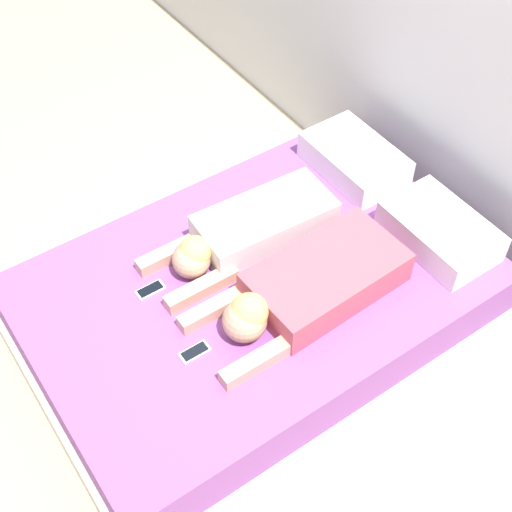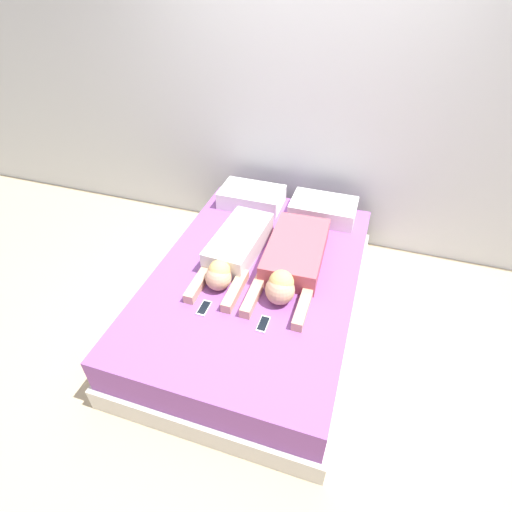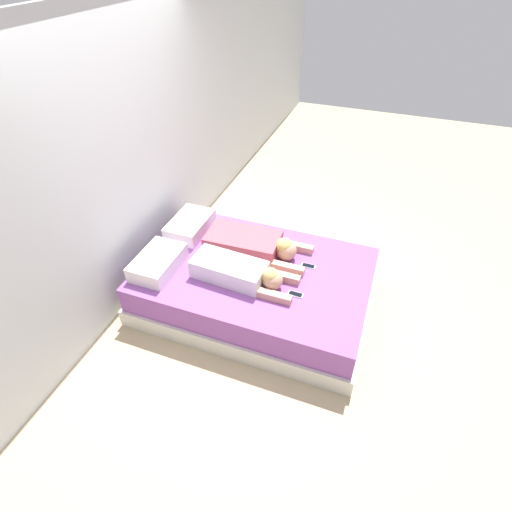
{
  "view_description": "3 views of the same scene",
  "coord_description": "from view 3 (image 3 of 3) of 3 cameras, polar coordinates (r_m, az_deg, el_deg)",
  "views": [
    {
      "loc": [
        1.76,
        -1.21,
        3.03
      ],
      "look_at": [
        0.0,
        0.0,
        0.6
      ],
      "focal_mm": 50.0,
      "sensor_mm": 36.0,
      "label": 1
    },
    {
      "loc": [
        0.67,
        -2.05,
        2.38
      ],
      "look_at": [
        0.0,
        0.0,
        0.6
      ],
      "focal_mm": 28.0,
      "sensor_mm": 36.0,
      "label": 2
    },
    {
      "loc": [
        -2.67,
        -0.99,
        2.94
      ],
      "look_at": [
        0.0,
        0.0,
        0.6
      ],
      "focal_mm": 28.0,
      "sensor_mm": 36.0,
      "label": 3
    }
  ],
  "objects": [
    {
      "name": "ground_plane",
      "position": [
        4.09,
        0.0,
        -6.5
      ],
      "size": [
        12.0,
        12.0,
        0.0
      ],
      "primitive_type": "plane",
      "color": "tan"
    },
    {
      "name": "wall_back",
      "position": [
        3.84,
        -18.09,
        12.26
      ],
      "size": [
        12.0,
        0.06,
        2.6
      ],
      "color": "silver",
      "rests_on": "ground_plane"
    },
    {
      "name": "cell_phone_right",
      "position": [
        3.83,
        7.49,
        -1.43
      ],
      "size": [
        0.06,
        0.14,
        0.01
      ],
      "color": "silver",
      "rests_on": "bed"
    },
    {
      "name": "person_left",
      "position": [
        3.61,
        -2.25,
        -2.33
      ],
      "size": [
        0.35,
        0.98,
        0.21
      ],
      "color": "silver",
      "rests_on": "bed"
    },
    {
      "name": "pillow_head_right",
      "position": [
        4.26,
        -9.4,
        4.36
      ],
      "size": [
        0.55,
        0.35,
        0.15
      ],
      "color": "white",
      "rests_on": "bed"
    },
    {
      "name": "cell_phone_left",
      "position": [
        3.53,
        5.66,
        -5.48
      ],
      "size": [
        0.06,
        0.14,
        0.01
      ],
      "color": "silver",
      "rests_on": "bed"
    },
    {
      "name": "person_right",
      "position": [
        3.92,
        -0.3,
        1.73
      ],
      "size": [
        0.43,
        1.04,
        0.23
      ],
      "color": "#B24C59",
      "rests_on": "bed"
    },
    {
      "name": "pillow_head_left",
      "position": [
        3.84,
        -13.84,
        -0.88
      ],
      "size": [
        0.55,
        0.35,
        0.15
      ],
      "color": "white",
      "rests_on": "bed"
    },
    {
      "name": "bed",
      "position": [
        3.93,
        0.0,
        -4.26
      ],
      "size": [
        1.49,
        2.19,
        0.45
      ],
      "color": "beige",
      "rests_on": "ground_plane"
    }
  ]
}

